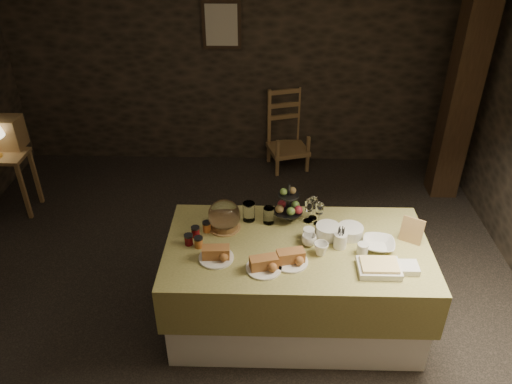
{
  "coord_description": "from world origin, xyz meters",
  "views": [
    {
      "loc": [
        0.4,
        -3.4,
        3.18
      ],
      "look_at": [
        0.3,
        0.2,
        0.91
      ],
      "focal_mm": 35.0,
      "sensor_mm": 36.0,
      "label": 1
    }
  ],
  "objects_px": {
    "chair": "(288,133)",
    "fruit_stand": "(289,207)",
    "timber_column": "(463,87)",
    "buffet_table": "(296,279)",
    "wine_rack": "(2,133)"
  },
  "relations": [
    {
      "from": "wine_rack",
      "to": "chair",
      "type": "distance_m",
      "value": 3.28
    },
    {
      "from": "buffet_table",
      "to": "chair",
      "type": "xyz_separation_m",
      "value": [
        0.02,
        2.73,
        -0.02
      ]
    },
    {
      "from": "wine_rack",
      "to": "fruit_stand",
      "type": "distance_m",
      "value": 3.35
    },
    {
      "from": "buffet_table",
      "to": "fruit_stand",
      "type": "height_order",
      "value": "fruit_stand"
    },
    {
      "from": "fruit_stand",
      "to": "timber_column",
      "type": "bearing_deg",
      "value": 43.28
    },
    {
      "from": "chair",
      "to": "fruit_stand",
      "type": "bearing_deg",
      "value": -108.65
    },
    {
      "from": "timber_column",
      "to": "wine_rack",
      "type": "bearing_deg",
      "value": -176.06
    },
    {
      "from": "timber_column",
      "to": "chair",
      "type": "bearing_deg",
      "value": 161.04
    },
    {
      "from": "buffet_table",
      "to": "chair",
      "type": "bearing_deg",
      "value": 89.56
    },
    {
      "from": "timber_column",
      "to": "fruit_stand",
      "type": "distance_m",
      "value": 2.63
    },
    {
      "from": "wine_rack",
      "to": "timber_column",
      "type": "height_order",
      "value": "timber_column"
    },
    {
      "from": "fruit_stand",
      "to": "buffet_table",
      "type": "bearing_deg",
      "value": -79.37
    },
    {
      "from": "chair",
      "to": "timber_column",
      "type": "xyz_separation_m",
      "value": [
        1.81,
        -0.62,
        0.86
      ]
    },
    {
      "from": "chair",
      "to": "buffet_table",
      "type": "bearing_deg",
      "value": -107.11
    },
    {
      "from": "buffet_table",
      "to": "wine_rack",
      "type": "distance_m",
      "value": 3.58
    }
  ]
}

